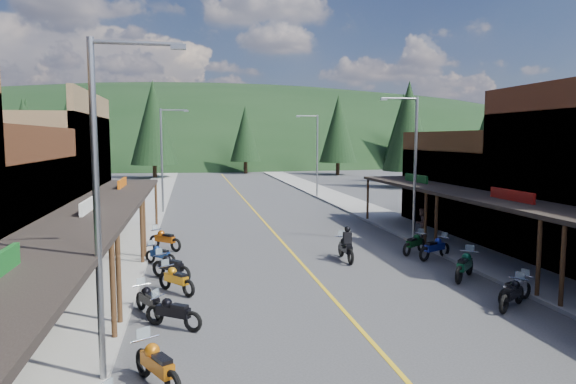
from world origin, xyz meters
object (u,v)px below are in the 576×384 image
streetlight_3 (316,152)px  bike_west_5 (157,363)px  bike_west_8 (176,278)px  bike_east_9 (435,247)px  shop_west_3 (23,181)px  pine_7 (27,130)px  rider_on_bike (346,247)px  pine_3 (245,134)px  bike_west_7 (149,299)px  pedestrian_east_b (421,223)px  pine_11 (409,126)px  streetlight_1 (164,156)px  bike_east_10 (414,242)px  bike_west_6 (173,311)px  streetlight_2 (413,163)px  pine_1 (69,129)px  bike_east_6 (512,293)px  bike_east_7 (515,288)px  pine_9 (415,134)px  pine_6 (486,134)px  pine_10 (83,130)px  pine_4 (338,129)px  pine_8 (24,136)px  shop_east_3 (490,189)px  pine_2 (154,123)px  bike_east_8 (465,264)px  bike_west_9 (171,265)px  streetlight_0 (103,197)px  bike_west_11 (165,238)px  pine_5 (403,126)px

streetlight_3 → bike_west_5: streetlight_3 is taller
bike_west_8 → bike_east_9: size_ratio=0.95×
shop_west_3 → bike_west_8: shop_west_3 is taller
pine_7 → rider_on_bike: (34.18, -71.29, -6.55)m
pine_3 → bike_west_7: pine_3 is taller
pedestrian_east_b → streetlight_3: bearing=-114.0°
pine_7 → pine_11: pine_7 is taller
streetlight_1 → bike_east_10: bearing=-52.0°
bike_west_6 → bike_east_10: 14.14m
pine_11 → streetlight_2: bearing=-113.5°
shop_west_3 → pine_3: bearing=72.0°
streetlight_1 → pine_1: size_ratio=0.64×
bike_east_6 → bike_east_7: size_ratio=1.04×
pine_9 → shop_west_3: bearing=-138.3°
pine_7 → pine_11: (52.00, -38.00, -0.05)m
streetlight_2 → streetlight_1: bearing=134.8°
bike_east_9 → streetlight_2: bearing=146.7°
pine_9 → bike_west_8: (-29.58, -44.03, -5.80)m
streetlight_3 → pine_6: bearing=41.0°
bike_east_6 → bike_east_7: (0.51, 0.58, -0.02)m
pine_10 → rider_on_bike: size_ratio=5.13×
pine_1 → pine_4: bearing=-13.4°
pine_1 → bike_west_5: 78.87m
streetlight_2 → bike_east_7: size_ratio=4.20×
pine_10 → bike_east_10: size_ratio=5.64×
pine_11 → bike_east_10: size_ratio=6.03×
pine_8 → pine_4: bearing=26.6°
pine_8 → bike_west_6: (16.42, -42.68, -5.42)m
bike_west_8 → shop_east_3: bearing=-9.7°
pine_2 → pine_11: pine_2 is taller
streetlight_1 → pine_4: 45.54m
bike_west_8 → bike_east_8: (11.56, -0.30, 0.06)m
pine_4 → pedestrian_east_b: (-10.13, -51.31, -6.25)m
shop_west_3 → bike_west_9: 11.92m
bike_west_9 → streetlight_1: bearing=48.3°
streetlight_3 → bike_east_7: 32.63m
pine_8 → bike_west_9: size_ratio=4.76×
bike_east_8 → streetlight_0: bearing=-108.2°
streetlight_0 → pine_6: size_ratio=0.73×
shop_west_3 → streetlight_3: 27.94m
streetlight_2 → pine_10: size_ratio=0.69×
pine_10 → rider_on_bike: (20.18, -45.29, -6.10)m
streetlight_0 → bike_west_7: bearing=83.1°
bike_west_9 → bike_west_11: 5.82m
pine_6 → pine_1: bearing=175.1°
pine_7 → bike_west_7: 81.74m
streetlight_0 → pine_6: (52.95, 70.00, 2.02)m
streetlight_2 → pine_9: (17.05, 37.00, 1.92)m
pine_5 → bike_west_7: 84.05m
pine_2 → pine_7: size_ratio=1.12×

